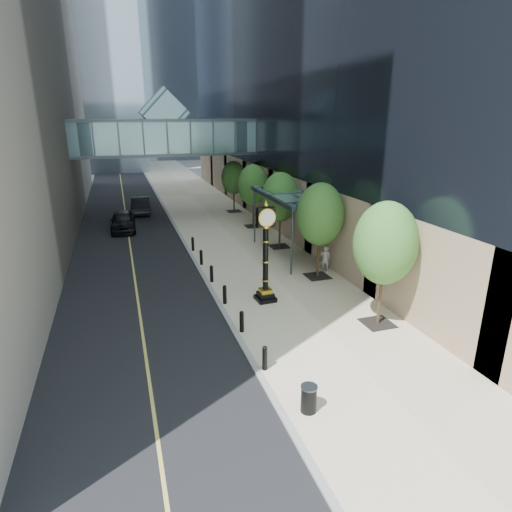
{
  "coord_description": "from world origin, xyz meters",
  "views": [
    {
      "loc": [
        -7.39,
        -12.48,
        9.37
      ],
      "look_at": [
        -1.13,
        6.97,
        2.63
      ],
      "focal_mm": 30.0,
      "sensor_mm": 36.0,
      "label": 1
    }
  ],
  "objects_px": {
    "trash_bin": "(309,399)",
    "car_near": "(123,221)",
    "pedestrian": "(325,259)",
    "street_clock": "(266,260)",
    "car_far": "(141,205)"
  },
  "relations": [
    {
      "from": "car_far",
      "to": "pedestrian",
      "type": "bearing_deg",
      "value": 119.31
    },
    {
      "from": "trash_bin",
      "to": "car_near",
      "type": "bearing_deg",
      "value": 101.16
    },
    {
      "from": "car_far",
      "to": "car_near",
      "type": "bearing_deg",
      "value": 78.35
    },
    {
      "from": "trash_bin",
      "to": "car_near",
      "type": "distance_m",
      "value": 26.9
    },
    {
      "from": "pedestrian",
      "to": "car_far",
      "type": "distance_m",
      "value": 23.31
    },
    {
      "from": "street_clock",
      "to": "trash_bin",
      "type": "height_order",
      "value": "street_clock"
    },
    {
      "from": "car_near",
      "to": "car_far",
      "type": "distance_m",
      "value": 6.88
    },
    {
      "from": "trash_bin",
      "to": "pedestrian",
      "type": "bearing_deg",
      "value": 61.23
    },
    {
      "from": "street_clock",
      "to": "trash_bin",
      "type": "distance_m",
      "value": 9.19
    },
    {
      "from": "street_clock",
      "to": "car_near",
      "type": "bearing_deg",
      "value": 107.59
    },
    {
      "from": "trash_bin",
      "to": "car_near",
      "type": "xyz_separation_m",
      "value": [
        -5.21,
        26.39,
        0.35
      ]
    },
    {
      "from": "pedestrian",
      "to": "car_near",
      "type": "height_order",
      "value": "pedestrian"
    },
    {
      "from": "street_clock",
      "to": "car_near",
      "type": "xyz_separation_m",
      "value": [
        -6.76,
        17.52,
        -1.46
      ]
    },
    {
      "from": "trash_bin",
      "to": "pedestrian",
      "type": "height_order",
      "value": "pedestrian"
    },
    {
      "from": "trash_bin",
      "to": "car_near",
      "type": "relative_size",
      "value": 0.18
    }
  ]
}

